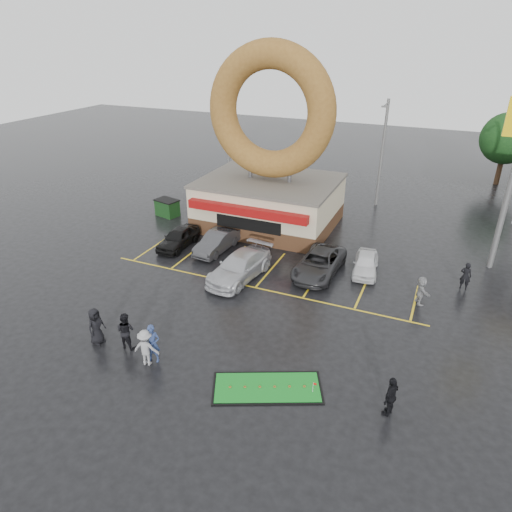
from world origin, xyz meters
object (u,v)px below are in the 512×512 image
at_px(car_silver, 240,267).
at_px(person_cameraman, 391,396).
at_px(donut_shop, 270,170).
at_px(person_blue, 153,344).
at_px(car_black, 178,238).
at_px(streetlight_left, 228,139).
at_px(car_grey, 319,263).
at_px(putting_green, 267,388).
at_px(car_dgrey, 217,242).
at_px(car_white, 366,263).
at_px(streetlight_mid, 382,151).
at_px(dumpster, 167,208).

distance_m(car_silver, person_cameraman, 12.98).
distance_m(donut_shop, person_blue, 18.04).
bearing_deg(car_black, streetlight_left, 100.90).
height_order(car_grey, putting_green, car_grey).
height_order(car_dgrey, car_white, car_dgrey).
height_order(donut_shop, car_dgrey, donut_shop).
relative_size(donut_shop, car_grey, 2.59).
height_order(car_dgrey, car_silver, car_silver).
height_order(car_dgrey, person_blue, person_blue).
height_order(streetlight_left, car_black, streetlight_left).
distance_m(streetlight_mid, dumpster, 18.64).
bearing_deg(streetlight_left, car_silver, -61.36).
distance_m(car_grey, person_cameraman, 11.96).
relative_size(streetlight_mid, car_silver, 1.67).
height_order(car_silver, car_white, car_silver).
relative_size(person_cameraman, putting_green, 0.35).
xyz_separation_m(car_grey, putting_green, (0.95, -10.97, -0.69)).
distance_m(car_dgrey, dumpster, 8.28).
xyz_separation_m(person_cameraman, putting_green, (-5.04, -0.62, -0.87)).
height_order(car_silver, car_grey, car_silver).
height_order(streetlight_left, person_blue, streetlight_left).
bearing_deg(dumpster, car_grey, -4.31).
xyz_separation_m(donut_shop, car_grey, (5.97, -6.29, -3.74)).
height_order(car_grey, person_cameraman, person_cameraman).
height_order(car_white, person_blue, person_blue).
distance_m(streetlight_mid, car_white, 13.67).
height_order(car_white, putting_green, car_white).
bearing_deg(person_cameraman, person_blue, -66.35).
xyz_separation_m(donut_shop, car_black, (-4.34, -6.44, -3.77)).
relative_size(donut_shop, car_white, 3.65).
xyz_separation_m(car_silver, car_white, (7.05, 3.84, -0.15)).
bearing_deg(car_black, car_dgrey, 8.92).
xyz_separation_m(car_black, person_blue, (5.70, -11.21, 0.28)).
relative_size(car_silver, dumpster, 2.99).
xyz_separation_m(car_grey, person_blue, (-4.61, -11.36, 0.25)).
xyz_separation_m(streetlight_mid, car_dgrey, (-8.50, -13.92, -4.09)).
distance_m(car_black, car_grey, 10.32).
height_order(streetlight_left, car_grey, streetlight_left).
relative_size(car_black, car_silver, 0.76).
xyz_separation_m(donut_shop, car_dgrey, (-1.50, -5.97, -3.77)).
height_order(car_black, car_dgrey, car_dgrey).
height_order(donut_shop, streetlight_left, donut_shop).
xyz_separation_m(person_blue, person_cameraman, (10.60, 1.01, -0.06)).
bearing_deg(person_blue, car_black, 99.68).
bearing_deg(dumpster, car_black, -35.81).
relative_size(car_dgrey, car_white, 1.14).
bearing_deg(putting_green, streetlight_mid, 89.82).
height_order(donut_shop, dumpster, donut_shop).
bearing_deg(putting_green, person_blue, -175.98).
distance_m(car_dgrey, car_silver, 4.21).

